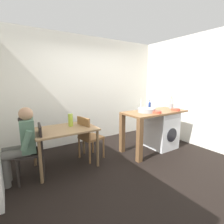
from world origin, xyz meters
TOP-DOWN VIEW (x-y plane):
  - ground_plane at (0.00, 0.00)m, footprint 5.46×5.46m
  - wall_back at (0.00, 1.75)m, footprint 4.60×0.10m
  - wall_counter_side at (2.15, 0.00)m, footprint 0.10×3.80m
  - dining_table at (-0.96, 0.64)m, footprint 1.10×0.76m
  - chair_person_seat at (-1.51, 0.53)m, footprint 0.44×0.44m
  - chair_opposite at (-0.49, 0.67)m, footprint 0.48×0.48m
  - seated_person at (-1.67, 0.55)m, footprint 0.52×0.53m
  - kitchen_counter at (0.80, 0.31)m, footprint 1.50×0.68m
  - washing_machine at (1.28, 0.31)m, footprint 0.60×0.61m
  - sink_basin at (0.75, 0.31)m, footprint 0.38×0.38m
  - tap at (0.75, 0.49)m, footprint 0.02×0.02m
  - bottle_tall_green at (1.02, 0.49)m, footprint 0.06×0.06m
  - mixing_bowl at (0.86, 0.11)m, footprint 0.20×0.20m
  - utensil_crock at (1.65, 0.36)m, footprint 0.11×0.11m
  - colander at (1.47, 0.09)m, footprint 0.20×0.20m
  - vase at (-0.81, 0.74)m, footprint 0.09×0.09m
  - scissors at (0.97, 0.21)m, footprint 0.15×0.06m

SIDE VIEW (x-z plane):
  - ground_plane at x=0.00m, z-range 0.00..0.00m
  - washing_machine at x=1.28m, z-range 0.00..0.86m
  - chair_person_seat at x=-1.51m, z-range 0.06..0.96m
  - chair_opposite at x=-0.49m, z-range 0.06..0.96m
  - dining_table at x=-0.96m, z-range 0.27..1.01m
  - seated_person at x=-1.67m, z-range 0.07..1.27m
  - kitchen_counter at x=0.80m, z-range 0.30..1.22m
  - vase at x=-0.81m, z-range 0.74..0.98m
  - scissors at x=0.97m, z-range 0.92..0.93m
  - colander at x=1.47m, z-range 0.92..0.98m
  - mixing_bowl at x=0.86m, z-range 0.92..0.98m
  - sink_basin at x=0.75m, z-range 0.92..1.01m
  - utensil_crock at x=1.65m, z-range 0.84..1.14m
  - bottle_tall_green at x=1.02m, z-range 0.91..1.15m
  - tap at x=0.75m, z-range 0.92..1.20m
  - wall_back at x=0.00m, z-range 0.00..2.70m
  - wall_counter_side at x=2.15m, z-range 0.00..2.70m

